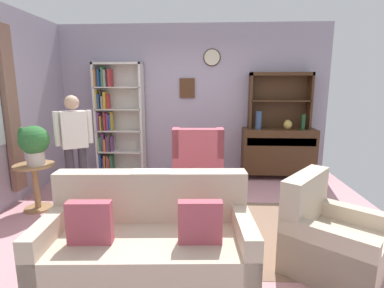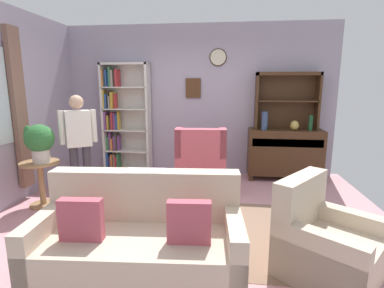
{
  "view_description": "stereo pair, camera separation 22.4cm",
  "coord_description": "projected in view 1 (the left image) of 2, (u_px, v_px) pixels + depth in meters",
  "views": [
    {
      "loc": [
        0.32,
        -3.55,
        1.7
      ],
      "look_at": [
        0.1,
        0.2,
        0.95
      ],
      "focal_mm": 27.77,
      "sensor_mm": 36.0,
      "label": 1
    },
    {
      "loc": [
        0.54,
        -3.53,
        1.7
      ],
      "look_at": [
        0.1,
        0.2,
        0.95
      ],
      "focal_mm": 27.77,
      "sensor_mm": 36.0,
      "label": 2
    }
  ],
  "objects": [
    {
      "name": "area_rug",
      "position": [
        198.0,
        230.0,
        3.52
      ],
      "size": [
        2.97,
        1.79,
        0.01
      ],
      "primitive_type": "cube",
      "color": "#846651",
      "rests_on": "ground_plane"
    },
    {
      "name": "vase_round",
      "position": [
        288.0,
        125.0,
        5.29
      ],
      "size": [
        0.15,
        0.15,
        0.17
      ],
      "primitive_type": "ellipsoid",
      "color": "tan",
      "rests_on": "sideboard"
    },
    {
      "name": "bookshelf",
      "position": [
        115.0,
        120.0,
        5.61
      ],
      "size": [
        0.9,
        0.3,
        2.1
      ],
      "color": "silver",
      "rests_on": "ground_plane"
    },
    {
      "name": "wall_back",
      "position": [
        193.0,
        101.0,
        5.64
      ],
      "size": [
        5.0,
        0.09,
        2.8
      ],
      "color": "#A399AD",
      "rests_on": "ground_plane"
    },
    {
      "name": "ground_plane",
      "position": [
        183.0,
        220.0,
        3.83
      ],
      "size": [
        5.4,
        4.6,
        0.02
      ],
      "primitive_type": "cube",
      "color": "#C68C93"
    },
    {
      "name": "person_reading",
      "position": [
        75.0,
        141.0,
        4.23
      ],
      "size": [
        0.48,
        0.36,
        1.56
      ],
      "color": "#38333D",
      "rests_on": "ground_plane"
    },
    {
      "name": "sideboard_hutch",
      "position": [
        280.0,
        93.0,
        5.36
      ],
      "size": [
        1.1,
        0.26,
        1.0
      ],
      "color": "#422816",
      "rests_on": "sideboard"
    },
    {
      "name": "armchair_floral",
      "position": [
        330.0,
        240.0,
        2.74
      ],
      "size": [
        1.08,
        1.07,
        0.88
      ],
      "color": "beige",
      "rests_on": "ground_plane"
    },
    {
      "name": "plant_stand",
      "position": [
        36.0,
        182.0,
        4.06
      ],
      "size": [
        0.52,
        0.52,
        0.65
      ],
      "color": "#997047",
      "rests_on": "ground_plane"
    },
    {
      "name": "sideboard",
      "position": [
        278.0,
        151.0,
        5.46
      ],
      "size": [
        1.3,
        0.45,
        0.92
      ],
      "color": "#422816",
      "rests_on": "ground_plane"
    },
    {
      "name": "vase_tall",
      "position": [
        259.0,
        120.0,
        5.29
      ],
      "size": [
        0.11,
        0.11,
        0.32
      ],
      "primitive_type": "cylinder",
      "color": "#33476B",
      "rests_on": "sideboard"
    },
    {
      "name": "wingback_chair",
      "position": [
        198.0,
        168.0,
        4.8
      ],
      "size": [
        0.82,
        0.84,
        1.05
      ],
      "color": "#B74C5B",
      "rests_on": "ground_plane"
    },
    {
      "name": "bottle_wine",
      "position": [
        303.0,
        122.0,
        5.24
      ],
      "size": [
        0.07,
        0.07,
        0.27
      ],
      "primitive_type": "cylinder",
      "color": "#194223",
      "rests_on": "sideboard"
    },
    {
      "name": "potted_plant_large",
      "position": [
        33.0,
        142.0,
        3.91
      ],
      "size": [
        0.39,
        0.39,
        0.53
      ],
      "color": "beige",
      "rests_on": "plant_stand"
    },
    {
      "name": "couch_floral",
      "position": [
        149.0,
        243.0,
        2.65
      ],
      "size": [
        1.85,
        0.97,
        0.9
      ],
      "color": "beige",
      "rests_on": "ground_plane"
    }
  ]
}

